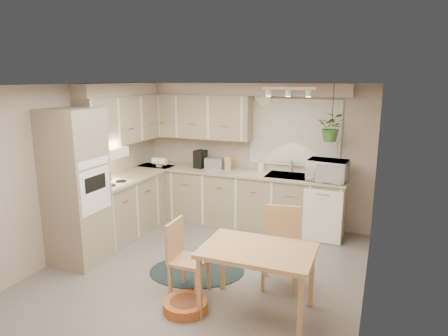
{
  "coord_description": "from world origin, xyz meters",
  "views": [
    {
      "loc": [
        2.07,
        -4.38,
        2.48
      ],
      "look_at": [
        0.08,
        0.55,
        1.28
      ],
      "focal_mm": 32.0,
      "sensor_mm": 36.0,
      "label": 1
    }
  ],
  "objects_px": {
    "chair_back": "(281,249)",
    "braided_rug": "(197,271)",
    "dining_table": "(257,281)",
    "pet_bed": "(185,305)",
    "chair_left": "(189,258)",
    "microwave": "(328,168)"
  },
  "relations": [
    {
      "from": "dining_table",
      "to": "braided_rug",
      "type": "bearing_deg",
      "value": 149.43
    },
    {
      "from": "chair_left",
      "to": "chair_back",
      "type": "bearing_deg",
      "value": 120.41
    },
    {
      "from": "chair_back",
      "to": "pet_bed",
      "type": "relative_size",
      "value": 1.96
    },
    {
      "from": "braided_rug",
      "to": "microwave",
      "type": "relative_size",
      "value": 2.11
    },
    {
      "from": "dining_table",
      "to": "chair_left",
      "type": "height_order",
      "value": "chair_left"
    },
    {
      "from": "chair_back",
      "to": "pet_bed",
      "type": "distance_m",
      "value": 1.3
    },
    {
      "from": "chair_back",
      "to": "dining_table",
      "type": "bearing_deg",
      "value": 72.37
    },
    {
      "from": "chair_left",
      "to": "chair_back",
      "type": "xyz_separation_m",
      "value": [
        0.94,
        0.58,
        0.04
      ]
    },
    {
      "from": "chair_left",
      "to": "chair_back",
      "type": "distance_m",
      "value": 1.1
    },
    {
      "from": "chair_back",
      "to": "braided_rug",
      "type": "height_order",
      "value": "chair_back"
    },
    {
      "from": "braided_rug",
      "to": "microwave",
      "type": "bearing_deg",
      "value": 51.82
    },
    {
      "from": "dining_table",
      "to": "microwave",
      "type": "distance_m",
      "value": 2.5
    },
    {
      "from": "chair_back",
      "to": "braided_rug",
      "type": "xyz_separation_m",
      "value": [
        -1.09,
        -0.06,
        -0.47
      ]
    },
    {
      "from": "pet_bed",
      "to": "microwave",
      "type": "xyz_separation_m",
      "value": [
        1.1,
        2.61,
        1.08
      ]
    },
    {
      "from": "chair_left",
      "to": "braided_rug",
      "type": "distance_m",
      "value": 0.69
    },
    {
      "from": "chair_left",
      "to": "braided_rug",
      "type": "xyz_separation_m",
      "value": [
        -0.16,
        0.52,
        -0.43
      ]
    },
    {
      "from": "braided_rug",
      "to": "pet_bed",
      "type": "xyz_separation_m",
      "value": [
        0.27,
        -0.86,
        0.05
      ]
    },
    {
      "from": "chair_back",
      "to": "braided_rug",
      "type": "relative_size",
      "value": 0.77
    },
    {
      "from": "chair_left",
      "to": "microwave",
      "type": "xyz_separation_m",
      "value": [
        1.22,
        2.27,
        0.7
      ]
    },
    {
      "from": "dining_table",
      "to": "braided_rug",
      "type": "xyz_separation_m",
      "value": [
        -1.0,
        0.59,
        -0.36
      ]
    },
    {
      "from": "dining_table",
      "to": "pet_bed",
      "type": "bearing_deg",
      "value": -160.01
    },
    {
      "from": "chair_left",
      "to": "braided_rug",
      "type": "height_order",
      "value": "chair_left"
    }
  ]
}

